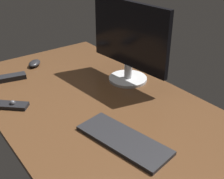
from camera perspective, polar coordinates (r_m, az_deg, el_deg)
desk at (r=139.20cm, az=-4.29°, el=-2.18°), size 140.00×84.00×2.00cm
monitor at (r=147.93cm, az=3.29°, el=9.26°), size 48.87×20.00×40.96cm
keyboard at (r=111.74cm, az=2.21°, el=-9.69°), size 39.12×20.49×1.46cm
computer_mouse at (r=177.82cm, az=-14.76°, el=4.92°), size 11.02×11.08×3.17cm
media_remote at (r=139.81cm, az=-19.43°, el=-2.83°), size 16.48×16.97×3.35cm
tv_remote at (r=164.46cm, az=-19.32°, el=2.14°), size 8.97×18.16×2.56cm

